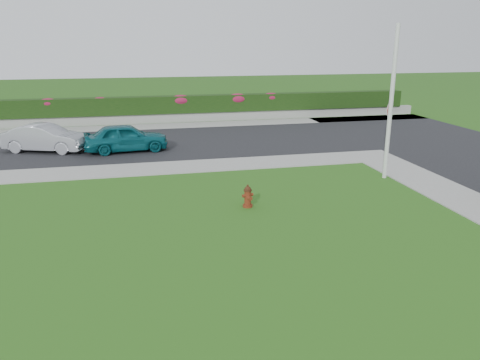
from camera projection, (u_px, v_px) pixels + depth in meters
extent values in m
plane|color=black|center=(291.00, 254.00, 11.79)|extent=(120.00, 120.00, 0.00)
cube|color=black|center=(110.00, 146.00, 23.83)|extent=(26.00, 8.00, 0.04)
cube|color=gray|center=(79.00, 173.00, 18.95)|extent=(24.00, 2.00, 0.04)
cube|color=gray|center=(372.00, 156.00, 21.66)|extent=(2.00, 2.00, 0.04)
cube|color=gray|center=(179.00, 126.00, 29.34)|extent=(34.00, 2.00, 0.04)
cube|color=gray|center=(176.00, 118.00, 30.66)|extent=(34.00, 0.40, 0.60)
cube|color=black|center=(176.00, 104.00, 30.51)|extent=(32.00, 0.90, 1.10)
cylinder|color=#59250D|center=(248.00, 206.00, 15.13)|extent=(0.32, 0.32, 0.08)
cylinder|color=#59250D|center=(248.00, 197.00, 15.05)|extent=(0.22, 0.22, 0.49)
cylinder|color=black|center=(248.00, 190.00, 14.98)|extent=(0.26, 0.26, 0.05)
sphere|color=black|center=(248.00, 189.00, 14.97)|extent=(0.22, 0.22, 0.22)
cylinder|color=black|center=(248.00, 186.00, 14.93)|extent=(0.07, 0.07, 0.07)
cylinder|color=#59250D|center=(244.00, 196.00, 14.96)|extent=(0.12, 0.13, 0.10)
cylinder|color=#59250D|center=(251.00, 195.00, 15.09)|extent=(0.12, 0.13, 0.10)
cylinder|color=#59250D|center=(250.00, 198.00, 14.92)|extent=(0.17, 0.15, 0.14)
imported|color=#0C5760|center=(126.00, 137.00, 22.35)|extent=(4.06, 1.96, 1.34)
imported|color=#AAACB2|center=(45.00, 138.00, 22.34)|extent=(4.20, 2.64, 1.31)
cylinder|color=silver|center=(391.00, 104.00, 17.52)|extent=(0.16, 0.16, 5.77)
cylinder|color=slate|center=(387.00, 133.00, 21.44)|extent=(0.06, 0.06, 2.22)
cylinder|color=#B60C0C|center=(389.00, 110.00, 21.13)|extent=(0.50, 0.46, 0.64)
cylinder|color=white|center=(389.00, 110.00, 21.13)|extent=(0.52, 0.47, 0.68)
ellipsoid|color=#AA1D38|center=(48.00, 103.00, 28.69)|extent=(1.17, 0.75, 0.58)
ellipsoid|color=#AA1D38|center=(100.00, 101.00, 29.32)|extent=(1.01, 0.65, 0.51)
ellipsoid|color=#AA1D38|center=(181.00, 100.00, 30.40)|extent=(1.36, 0.87, 0.68)
ellipsoid|color=#AA1D38|center=(237.00, 99.00, 31.19)|extent=(1.37, 0.88, 0.69)
ellipsoid|color=#AA1D38|center=(271.00, 97.00, 31.67)|extent=(1.18, 0.76, 0.59)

